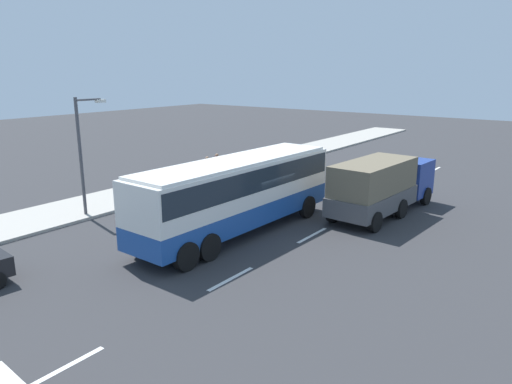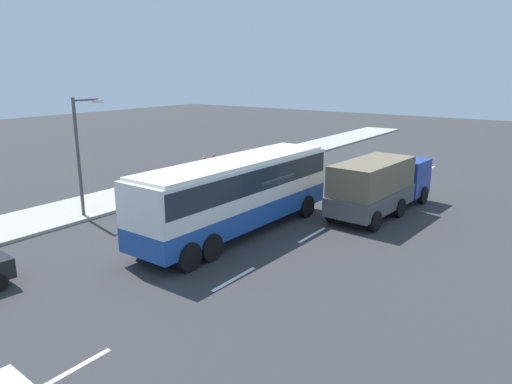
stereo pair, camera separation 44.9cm
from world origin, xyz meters
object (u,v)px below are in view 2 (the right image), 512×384
Objects in this scene: pedestrian_near_curb at (214,164)px; pedestrian_at_crossing at (204,167)px; cargo_truck at (380,184)px; street_lamp at (81,147)px; coach_bus at (238,188)px.

pedestrian_at_crossing is at bearing 71.25° from pedestrian_near_curb.
cargo_truck is 1.37× the size of street_lamp.
pedestrian_near_curb is at bearing 90.59° from cargo_truck.
coach_bus is 7.84m from cargo_truck.
cargo_truck is at bearing -51.80° from street_lamp.
coach_bus is at bearing 113.80° from pedestrian_near_curb.
cargo_truck is 4.70× the size of pedestrian_near_curb.
coach_bus reaches higher than pedestrian_at_crossing.
street_lamp reaches higher than pedestrian_near_curb.
pedestrian_near_curb is (7.35, 7.67, -0.98)m from coach_bus.
coach_bus is 9.95m from pedestrian_at_crossing.
coach_bus is at bearing 152.91° from cargo_truck.
pedestrian_at_crossing is at bearing -0.39° from street_lamp.
coach_bus is 6.62× the size of pedestrian_near_curb.
coach_bus is 1.93× the size of street_lamp.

